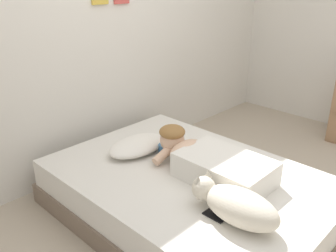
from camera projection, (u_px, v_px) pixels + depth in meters
The scene contains 8 objects.
ground_plane at pixel (251, 222), 2.72m from camera, with size 13.31×13.31×0.00m, color tan.
back_wall at pixel (108, 29), 3.26m from camera, with size 4.65×0.12×2.50m.
bed at pixel (188, 195), 2.72m from camera, with size 1.44×2.05×0.38m.
pillow at pixel (137, 146), 2.94m from camera, with size 0.52×0.32×0.11m, color white.
person_lying at pixel (209, 161), 2.60m from camera, with size 0.43×0.92×0.27m.
dog at pixel (236, 205), 2.11m from camera, with size 0.26×0.57×0.21m.
coffee_cup at pixel (164, 148), 2.93m from camera, with size 0.12×0.09×0.07m.
cell_phone at pixel (214, 216), 2.17m from camera, with size 0.07×0.14×0.01m, color black.
Camera 1 is at (-2.03, -1.11, 1.72)m, focal length 39.05 mm.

